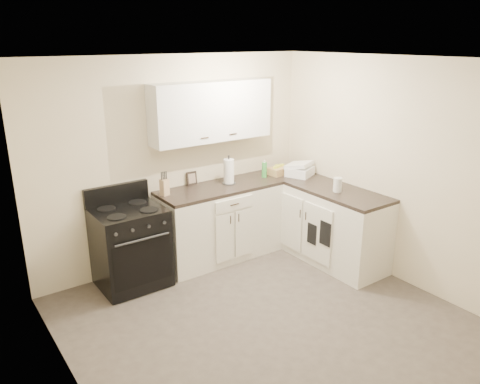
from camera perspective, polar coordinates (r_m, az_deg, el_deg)
floor at (r=4.80m, az=3.40°, el=-15.54°), size 3.60×3.60×0.00m
ceiling at (r=3.99m, az=4.10°, el=15.79°), size 3.60×3.60×0.00m
wall_back at (r=5.68m, az=-7.82°, el=3.64°), size 3.60×0.00×3.60m
wall_right at (r=5.50m, az=18.44°, el=2.38°), size 0.00×3.60×3.60m
wall_left at (r=3.47m, az=-20.22°, el=-7.11°), size 0.00×3.60×3.60m
wall_front at (r=3.18m, az=24.97°, el=-10.19°), size 3.60×0.00×3.60m
base_cabinets_back at (r=5.89m, az=-2.44°, el=-3.87°), size 1.55×0.60×0.90m
base_cabinets_right at (r=6.06m, az=9.54°, el=-3.48°), size 0.60×1.90×0.90m
countertop_back at (r=5.73m, az=-2.51°, el=0.49°), size 1.55×0.60×0.04m
countertop_right at (r=5.90m, az=9.78°, el=0.76°), size 0.60×1.90×0.04m
upper_cabinets at (r=5.64m, az=-3.48°, el=9.80°), size 1.55×0.30×0.70m
stove at (r=5.36m, az=-13.18°, el=-6.58°), size 0.74×0.63×0.90m
knife_block at (r=5.44m, az=-9.19°, el=0.57°), size 0.10×0.10×0.19m
paper_towel at (r=5.79m, az=-1.37°, el=2.51°), size 0.15×0.15×0.31m
soap_bottle at (r=6.08m, az=2.99°, el=2.72°), size 0.07×0.07×0.20m
picture_frame at (r=5.79m, az=-5.91°, el=1.67°), size 0.13×0.05×0.17m
wicker_basket at (r=6.24m, az=4.78°, el=2.59°), size 0.30×0.21×0.10m
countertop_grill at (r=6.20m, az=7.30°, el=2.51°), size 0.41×0.40×0.12m
glass_jar at (r=5.62m, az=11.81°, el=0.87°), size 0.11×0.11×0.17m
oven_mitt_near at (r=5.54m, az=10.38°, el=-5.01°), size 0.02×0.17×0.29m
oven_mitt_far at (r=5.71m, az=8.79°, el=-5.07°), size 0.02×0.15×0.25m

